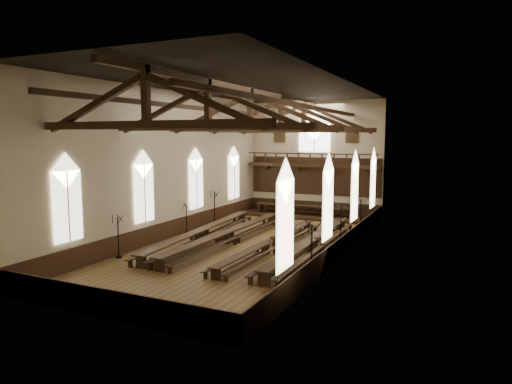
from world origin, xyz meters
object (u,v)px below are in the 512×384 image
at_px(candelabrum_left_near, 119,245).
at_px(candelabrum_left_far, 215,214).
at_px(candelabrum_left_mid, 187,225).
at_px(refectory_row_b, 228,234).
at_px(refectory_row_c, 271,242).
at_px(refectory_row_d, 312,242).
at_px(high_table, 304,207).
at_px(candelabrum_right_near, 311,260).
at_px(candelabrum_right_mid, 341,237).
at_px(candelabrum_right_far, 361,222).
at_px(refectory_row_a, 202,232).
at_px(dais, 304,216).

height_order(candelabrum_left_near, candelabrum_left_far, candelabrum_left_far).
height_order(candelabrum_left_mid, candelabrum_left_far, candelabrum_left_far).
distance_m(refectory_row_b, refectory_row_c, 3.36).
xyz_separation_m(refectory_row_b, refectory_row_d, (5.66, 0.20, 0.01)).
bearing_deg(high_table, candelabrum_left_mid, -116.80).
relative_size(high_table, candelabrum_right_near, 3.14).
distance_m(refectory_row_d, candelabrum_left_mid, 9.59).
distance_m(candelabrum_right_near, candelabrum_right_mid, 5.66).
distance_m(candelabrum_left_mid, candelabrum_right_mid, 11.10).
distance_m(refectory_row_b, candelabrum_right_far, 9.80).
height_order(refectory_row_a, candelabrum_left_near, candelabrum_left_near).
distance_m(candelabrum_left_far, candelabrum_right_mid, 11.76).
distance_m(refectory_row_b, candelabrum_left_far, 6.34).
relative_size(refectory_row_c, refectory_row_d, 0.91).
bearing_deg(refectory_row_a, dais, 74.04).
bearing_deg(candelabrum_left_near, candelabrum_right_mid, 32.20).
bearing_deg(candelabrum_right_mid, candelabrum_left_near, -147.80).
distance_m(candelabrum_left_far, candelabrum_right_far, 11.22).
bearing_deg(refectory_row_a, refectory_row_c, -5.25).
xyz_separation_m(refectory_row_b, candelabrum_left_near, (-3.89, -5.87, 0.17)).
xyz_separation_m(refectory_row_a, refectory_row_c, (5.27, -0.48, -0.08)).
xyz_separation_m(candelabrum_left_near, candelabrum_right_far, (11.10, 12.51, 0.05)).
bearing_deg(candelabrum_left_near, candelabrum_right_near, 6.84).
height_order(refectory_row_a, candelabrum_right_far, candelabrum_right_far).
distance_m(refectory_row_c, refectory_row_d, 2.45).
bearing_deg(refectory_row_b, refectory_row_a, -179.30).
bearing_deg(dais, candelabrum_right_near, -69.67).
bearing_deg(candelabrum_right_far, candelabrum_right_mid, -90.00).
xyz_separation_m(dais, candelabrum_left_mid, (-5.21, -10.31, 0.59)).
height_order(refectory_row_d, candelabrum_right_near, candelabrum_right_near).
bearing_deg(dais, refectory_row_a, -105.96).
height_order(refectory_row_b, refectory_row_d, refectory_row_d).
bearing_deg(refectory_row_c, candelabrum_right_mid, 22.73).
xyz_separation_m(refectory_row_a, candelabrum_right_far, (9.15, 6.67, 0.23)).
xyz_separation_m(high_table, candelabrum_right_mid, (5.89, -10.25, -0.03)).
height_order(dais, candelabrum_left_near, candelabrum_left_near).
xyz_separation_m(candelabrum_left_near, candelabrum_left_mid, (-0.00, 6.93, -0.07)).
distance_m(dais, candelabrum_left_near, 18.02).
height_order(refectory_row_a, refectory_row_b, refectory_row_b).
relative_size(refectory_row_c, candelabrum_right_far, 5.17).
xyz_separation_m(refectory_row_a, high_table, (3.26, 11.39, 0.31)).
bearing_deg(candelabrum_right_far, candelabrum_left_far, -171.54).
relative_size(candelabrum_left_near, candelabrum_right_near, 0.90).
relative_size(candelabrum_left_mid, candelabrum_right_mid, 0.80).
distance_m(refectory_row_c, dais, 12.05).
xyz_separation_m(candelabrum_left_near, candelabrum_right_near, (11.10, 1.33, 0.09)).
xyz_separation_m(candelabrum_left_mid, candelabrum_left_far, (0.00, 3.93, 0.13)).
relative_size(candelabrum_left_far, candelabrum_right_mid, 0.95).
bearing_deg(refectory_row_d, candelabrum_right_near, -71.93).
distance_m(refectory_row_c, candelabrum_left_near, 8.99).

